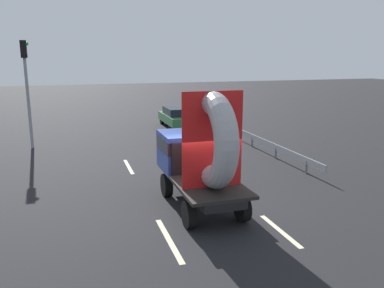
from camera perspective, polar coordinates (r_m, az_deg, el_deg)
name	(u,v)px	position (r m, az deg, el deg)	size (l,w,h in m)	color
ground_plane	(208,208)	(13.23, 2.33, -9.31)	(120.00, 120.00, 0.00)	black
flatbed_truck	(200,153)	(12.83, 1.19, -1.27)	(2.02, 4.76, 3.98)	black
distant_sedan	(178,116)	(27.75, -2.13, 4.05)	(1.85, 4.31, 1.40)	black
traffic_light	(26,79)	(22.72, -23.03, 8.72)	(0.42, 0.36, 5.75)	gray
guardrail	(263,142)	(20.78, 10.39, 0.22)	(0.10, 10.60, 0.71)	gray
lane_dash_left_near	(169,240)	(11.13, -3.39, -13.77)	(2.77, 0.16, 0.01)	beige
lane_dash_left_far	(129,167)	(18.14, -9.25, -3.27)	(2.44, 0.16, 0.01)	beige
lane_dash_right_near	(280,231)	(11.90, 12.75, -12.24)	(2.27, 0.16, 0.01)	beige
lane_dash_right_far	(192,158)	(19.34, 0.02, -2.10)	(2.16, 0.16, 0.01)	beige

